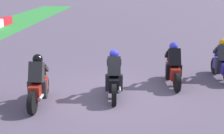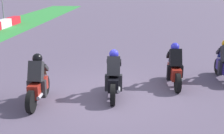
{
  "view_description": "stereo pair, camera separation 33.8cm",
  "coord_description": "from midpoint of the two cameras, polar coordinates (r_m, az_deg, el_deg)",
  "views": [
    {
      "loc": [
        -9.22,
        -0.39,
        3.54
      ],
      "look_at": [
        0.11,
        -0.0,
        0.9
      ],
      "focal_mm": 48.57,
      "sensor_mm": 36.0,
      "label": 1
    },
    {
      "loc": [
        -9.2,
        -0.73,
        3.54
      ],
      "look_at": [
        0.11,
        -0.0,
        0.9
      ],
      "focal_mm": 48.57,
      "sensor_mm": 36.0,
      "label": 2
    }
  ],
  "objects": [
    {
      "name": "rider_lane_d",
      "position": [
        9.23,
        -12.77,
        -3.03
      ],
      "size": [
        2.04,
        0.54,
        1.51
      ],
      "rotation": [
        0.0,
        0.0,
        0.02
      ],
      "color": "black",
      "rests_on": "ground_plane"
    },
    {
      "name": "rider_lane_b",
      "position": [
        10.8,
        12.56,
        -0.26
      ],
      "size": [
        2.04,
        0.55,
        1.51
      ],
      "rotation": [
        0.0,
        0.0,
        0.06
      ],
      "color": "black",
      "rests_on": "ground_plane"
    },
    {
      "name": "ground_plane",
      "position": [
        9.88,
        0.91,
        -5.2
      ],
      "size": [
        120.0,
        120.0,
        0.0
      ],
      "primitive_type": "plane",
      "color": "#53475B"
    },
    {
      "name": "rider_lane_c",
      "position": [
        9.53,
        1.36,
        -2.04
      ],
      "size": [
        2.04,
        0.55,
        1.51
      ],
      "rotation": [
        0.0,
        0.0,
        0.04
      ],
      "color": "black",
      "rests_on": "ground_plane"
    }
  ]
}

